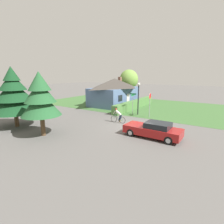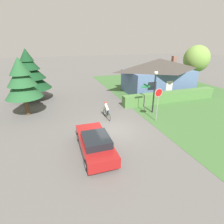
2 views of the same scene
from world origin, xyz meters
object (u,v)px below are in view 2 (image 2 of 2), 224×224
object	(u,v)px
street_name_sign	(145,93)
deciduous_tree_right	(197,59)
cyclist	(107,111)
conifer_tall_near	(22,81)
stop_sign	(158,99)
sedan_left_lane	(95,143)
street_lamp	(155,86)
conifer_tall_far	(29,74)
cottage_house	(158,75)

from	to	relation	value
street_name_sign	deciduous_tree_right	size ratio (longest dim) A/B	0.46
cyclist	conifer_tall_near	bearing A→B (deg)	60.17
stop_sign	conifer_tall_near	size ratio (longest dim) A/B	0.55
sedan_left_lane	street_lamp	size ratio (longest dim) A/B	1.13
street_lamp	street_name_sign	size ratio (longest dim) A/B	1.49
conifer_tall_near	stop_sign	bearing A→B (deg)	-25.85
street_name_sign	street_lamp	bearing A→B (deg)	-33.05
sedan_left_lane	stop_sign	distance (m)	6.90
street_name_sign	conifer_tall_far	world-z (taller)	conifer_tall_far
street_lamp	deciduous_tree_right	bearing A→B (deg)	32.80
conifer_tall_far	conifer_tall_near	bearing A→B (deg)	-92.66
cyclist	street_name_sign	world-z (taller)	street_name_sign
stop_sign	cottage_house	bearing A→B (deg)	-126.74
conifer_tall_near	conifer_tall_far	size ratio (longest dim) A/B	0.91
cottage_house	deciduous_tree_right	xyz separation A→B (m)	(6.93, 0.95, 1.76)
stop_sign	street_lamp	xyz separation A→B (m)	(0.75, 1.82, 0.62)
cottage_house	stop_sign	bearing A→B (deg)	-122.81
stop_sign	street_name_sign	bearing A→B (deg)	-95.88
stop_sign	conifer_tall_near	xyz separation A→B (m)	(-10.77, 5.22, 1.21)
cyclist	street_name_sign	size ratio (longest dim) A/B	0.62
conifer_tall_far	deciduous_tree_right	distance (m)	22.88
conifer_tall_near	conifer_tall_far	world-z (taller)	conifer_tall_far
cyclist	stop_sign	size ratio (longest dim) A/B	0.59
deciduous_tree_right	street_lamp	bearing A→B (deg)	-147.20
cottage_house	street_lamp	xyz separation A→B (m)	(-4.62, -6.49, 0.40)
street_lamp	deciduous_tree_right	distance (m)	13.80
conifer_tall_near	deciduous_tree_right	bearing A→B (deg)	9.94
sedan_left_lane	deciduous_tree_right	distance (m)	22.28
deciduous_tree_right	cyclist	bearing A→B (deg)	-155.73
street_name_sign	conifer_tall_near	distance (m)	11.33
stop_sign	cyclist	bearing A→B (deg)	-30.29
cottage_house	street_name_sign	world-z (taller)	cottage_house
cottage_house	deciduous_tree_right	bearing A→B (deg)	7.88
conifer_tall_near	deciduous_tree_right	distance (m)	23.43
street_name_sign	conifer_tall_near	bearing A→B (deg)	164.73
street_lamp	conifer_tall_far	bearing A→B (deg)	145.18
street_name_sign	deciduous_tree_right	world-z (taller)	deciduous_tree_right
stop_sign	conifer_tall_near	distance (m)	12.03
cottage_house	conifer_tall_near	world-z (taller)	conifer_tall_near
cottage_house	street_name_sign	bearing A→B (deg)	-131.10
sedan_left_lane	stop_sign	world-z (taller)	stop_sign
street_name_sign	stop_sign	bearing A→B (deg)	-92.00
cyclist	deciduous_tree_right	distance (m)	18.09
sedan_left_lane	street_lamp	xyz separation A→B (m)	(6.91, 4.57, 2.04)
cyclist	deciduous_tree_right	world-z (taller)	deciduous_tree_right
sedan_left_lane	conifer_tall_far	world-z (taller)	conifer_tall_far
cottage_house	conifer_tall_near	xyz separation A→B (m)	(-16.14, -3.09, 0.99)
cottage_house	sedan_left_lane	xyz separation A→B (m)	(-11.53, -11.05, -1.64)
deciduous_tree_right	conifer_tall_near	bearing A→B (deg)	-170.06
stop_sign	street_name_sign	world-z (taller)	stop_sign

